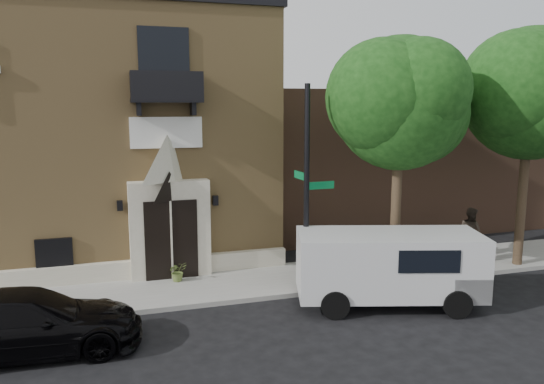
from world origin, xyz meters
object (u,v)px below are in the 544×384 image
Objects in this scene: cargo_van at (396,265)px; dumpster at (398,255)px; street_sign at (307,189)px; fire_hydrant at (347,270)px; pedestrian_near at (315,253)px; pedestrian_far at (470,232)px; black_sedan at (27,323)px.

cargo_van is 2.52× the size of dumpster.
street_sign reaches higher than fire_hydrant.
cargo_van is 2.79m from pedestrian_near.
dumpster is 1.22× the size of pedestrian_near.
dumpster is at bearing 4.00° from street_sign.
fire_hydrant is 0.37× the size of dumpster.
cargo_van reaches higher than pedestrian_far.
black_sedan is 2.85× the size of pedestrian_near.
dumpster is 3.89m from pedestrian_far.
street_sign is 7.66m from pedestrian_far.
black_sedan is 15.19m from pedestrian_far.
street_sign is (7.64, 1.80, 2.54)m from black_sedan.
dumpster is at bearing -76.54° from black_sedan.
pedestrian_near is (0.55, 0.66, -2.23)m from street_sign.
dumpster is (3.46, 0.43, -2.48)m from street_sign.
cargo_van reaches higher than black_sedan.
cargo_van is 0.90× the size of street_sign.
black_sedan is 2.79× the size of pedestrian_far.
cargo_van is 2.06m from fire_hydrant.
black_sedan is 6.25× the size of fire_hydrant.
fire_hydrant is 1.17m from pedestrian_near.
pedestrian_far reaches higher than fire_hydrant.
fire_hydrant is (1.51, 0.23, -2.74)m from street_sign.
street_sign is at bearing 38.26° from pedestrian_near.
cargo_van is 5.94m from pedestrian_far.
street_sign reaches higher than pedestrian_far.
dumpster is (11.10, 2.23, 0.06)m from black_sedan.
fire_hydrant is at bearing 143.78° from pedestrian_near.
cargo_van is at bearing 112.93° from pedestrian_near.
street_sign is at bearing -171.23° from fire_hydrant.
pedestrian_far reaches higher than pedestrian_near.
pedestrian_far is at bearing 48.64° from cargo_van.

